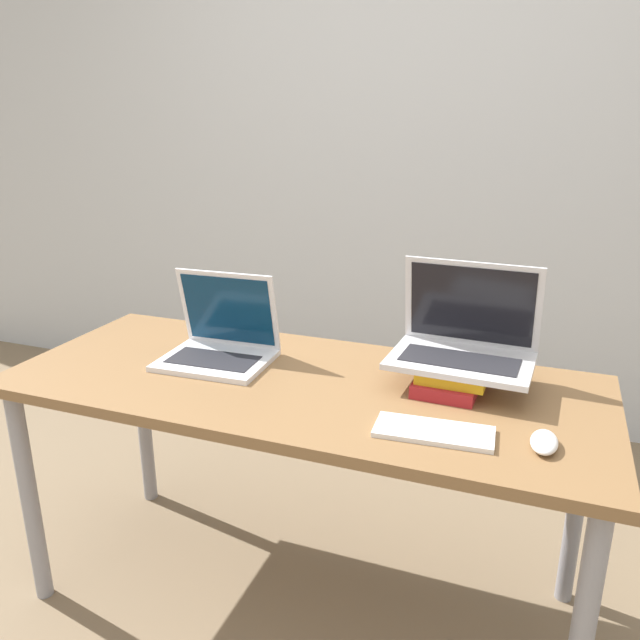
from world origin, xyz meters
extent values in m
cube|color=silver|center=(0.00, 1.78, 1.35)|extent=(8.00, 0.05, 2.70)
cube|color=brown|center=(0.00, 0.34, 0.71)|extent=(1.63, 0.68, 0.03)
cylinder|color=gray|center=(-0.75, 0.06, 0.35)|extent=(0.05, 0.05, 0.70)
cylinder|color=gray|center=(-0.75, 0.62, 0.35)|extent=(0.05, 0.05, 0.70)
cylinder|color=gray|center=(0.75, 0.62, 0.35)|extent=(0.05, 0.05, 0.70)
cube|color=silver|center=(-0.28, 0.36, 0.74)|extent=(0.32, 0.26, 0.02)
cube|color=#232328|center=(-0.28, 0.35, 0.75)|extent=(0.26, 0.14, 0.00)
cube|color=silver|center=(-0.28, 0.46, 0.86)|extent=(0.31, 0.07, 0.24)
cube|color=#0A2D4C|center=(-0.28, 0.46, 0.86)|extent=(0.28, 0.06, 0.21)
cube|color=maroon|center=(0.39, 0.46, 0.75)|extent=(0.17, 0.28, 0.03)
cube|color=gold|center=(0.40, 0.45, 0.78)|extent=(0.18, 0.23, 0.03)
cube|color=silver|center=(0.41, 0.45, 0.80)|extent=(0.38, 0.26, 0.02)
cube|color=#232328|center=(0.41, 0.43, 0.81)|extent=(0.31, 0.14, 0.00)
cube|color=silver|center=(0.42, 0.55, 0.93)|extent=(0.37, 0.06, 0.24)
cube|color=black|center=(0.42, 0.55, 0.93)|extent=(0.33, 0.05, 0.21)
cube|color=white|center=(0.40, 0.16, 0.73)|extent=(0.28, 0.13, 0.01)
cube|color=silver|center=(0.40, 0.16, 0.74)|extent=(0.25, 0.11, 0.00)
ellipsoid|color=white|center=(0.64, 0.19, 0.74)|extent=(0.06, 0.11, 0.03)
camera|label=1|loc=(0.60, -1.11, 1.42)|focal=35.00mm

